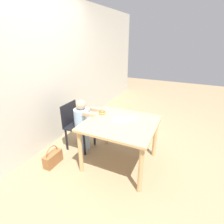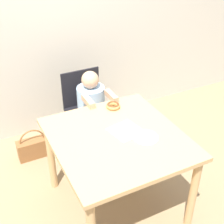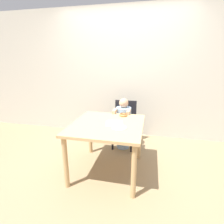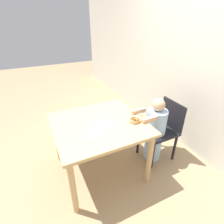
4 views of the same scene
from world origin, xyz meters
TOP-DOWN VIEW (x-y plane):
  - ground_plane at (0.00, 0.00)m, footprint 12.00×12.00m
  - wall_back at (0.00, 1.39)m, footprint 8.00×0.05m
  - dining_table at (0.00, 0.00)m, footprint 0.94×1.00m
  - chair at (0.10, 0.85)m, footprint 0.39×0.43m
  - child_figure at (0.10, 0.73)m, footprint 0.27×0.44m
  - donut at (0.15, 0.38)m, footprint 0.12×0.12m
  - napkin at (0.09, 0.04)m, footprint 0.25×0.25m
  - handbag at (-0.47, 0.93)m, footprint 0.31×0.13m
  - plate at (0.18, -0.11)m, footprint 0.18×0.18m

SIDE VIEW (x-z plane):
  - ground_plane at x=0.00m, z-range 0.00..0.00m
  - handbag at x=-0.47m, z-range -0.05..0.27m
  - chair at x=0.10m, z-range 0.02..0.84m
  - child_figure at x=0.10m, z-range -0.01..0.90m
  - dining_table at x=0.00m, z-range 0.26..0.97m
  - napkin at x=0.09m, z-range 0.71..0.72m
  - plate at x=0.18m, z-range 0.71..0.72m
  - donut at x=0.15m, z-range 0.71..0.75m
  - wall_back at x=0.00m, z-range 0.00..2.50m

